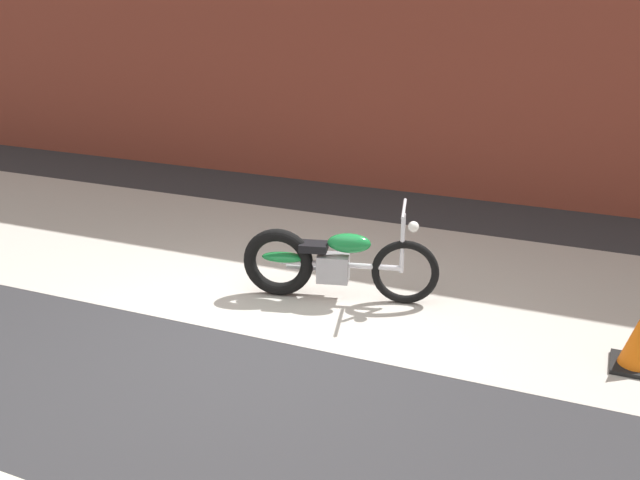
% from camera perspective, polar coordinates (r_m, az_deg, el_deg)
% --- Properties ---
extents(ground_plane, '(80.00, 80.00, 0.00)m').
position_cam_1_polar(ground_plane, '(6.68, -4.82, -7.81)').
color(ground_plane, '#2D2D30').
extents(sidewalk_slab, '(36.00, 3.50, 0.01)m').
position_cam_1_polar(sidewalk_slab, '(8.11, 0.76, -2.29)').
color(sidewalk_slab, '#B2ADA3').
rests_on(sidewalk_slab, ground).
extents(brick_building_wall, '(36.00, 0.50, 5.33)m').
position_cam_1_polar(brick_building_wall, '(10.75, 7.95, 17.91)').
color(brick_building_wall, brown).
rests_on(brick_building_wall, ground).
extents(motorcycle_green, '(1.97, 0.73, 1.03)m').
position_cam_1_polar(motorcycle_green, '(7.26, 0.45, -1.78)').
color(motorcycle_green, black).
rests_on(motorcycle_green, ground).
extents(traffic_cone, '(0.40, 0.40, 0.55)m').
position_cam_1_polar(traffic_cone, '(6.66, 24.10, -7.43)').
color(traffic_cone, orange).
rests_on(traffic_cone, ground).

